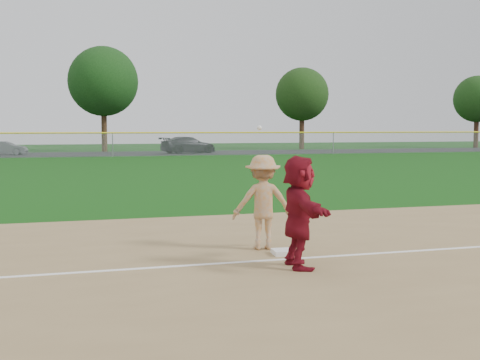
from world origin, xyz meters
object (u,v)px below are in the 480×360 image
object	(u,v)px
base_runner	(299,212)
car_right	(188,145)
car_mid	(6,148)
first_base	(283,252)

from	to	relation	value
base_runner	car_right	bearing A→B (deg)	-3.64
car_mid	car_right	world-z (taller)	car_right
car_mid	car_right	xyz separation A→B (m)	(16.34, -1.07, 0.18)
first_base	base_runner	distance (m)	1.43
car_right	base_runner	bearing A→B (deg)	154.80
first_base	car_mid	xyz separation A→B (m)	(-9.26, 46.58, 0.54)
car_mid	car_right	size ratio (longest dim) A/B	0.68
first_base	base_runner	size ratio (longest dim) A/B	0.21
car_mid	first_base	bearing A→B (deg)	-160.14
first_base	car_right	distance (m)	46.07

